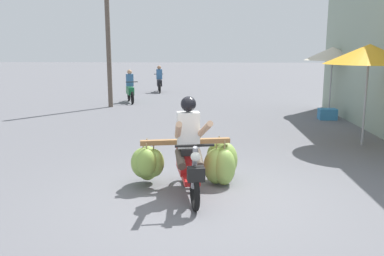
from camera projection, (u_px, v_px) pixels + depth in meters
ground_plane at (206, 199)px, 6.27m from camera, size 120.00×120.00×0.00m
motorbike_main_loaded at (189, 160)px, 6.74m from camera, size 1.87×1.94×1.58m
motorbike_distant_ahead_left at (159, 81)px, 21.30m from camera, size 0.55×1.61×1.40m
motorbike_distant_ahead_right at (130, 89)px, 17.37m from camera, size 0.70×1.56×1.40m
market_umbrella_near_shop at (333, 54)px, 13.93m from camera, size 1.93×1.93×2.35m
market_umbrella_further_along at (369, 54)px, 9.36m from camera, size 2.07×2.07×2.40m
produce_crate at (327, 114)px, 13.22m from camera, size 0.56×0.40×0.36m
utility_pole at (108, 26)px, 15.49m from camera, size 0.18×0.18×6.23m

